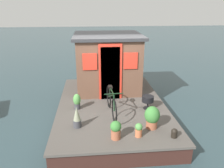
# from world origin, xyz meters

# --- Properties ---
(ground_plane) EXTENTS (60.00, 60.00, 0.00)m
(ground_plane) POSITION_xyz_m (0.00, 0.00, 0.00)
(ground_plane) COLOR #2D4247
(houseboat_deck) EXTENTS (4.90, 3.24, 0.49)m
(houseboat_deck) POSITION_xyz_m (0.00, 0.00, 0.24)
(houseboat_deck) COLOR #4C4742
(houseboat_deck) RESTS_ON ground_plane
(houseboat_cabin) EXTENTS (2.19, 2.31, 1.95)m
(houseboat_cabin) POSITION_xyz_m (1.34, 0.00, 1.47)
(houseboat_cabin) COLOR brown
(houseboat_cabin) RESTS_ON houseboat_deck
(bicycle) EXTENTS (1.61, 0.50, 0.79)m
(bicycle) POSITION_xyz_m (-0.74, 0.07, 0.85)
(bicycle) COLOR black
(bicycle) RESTS_ON houseboat_deck
(potted_plant_ivy) EXTENTS (0.25, 0.25, 0.44)m
(potted_plant_ivy) POSITION_xyz_m (-1.96, 0.08, 0.72)
(potted_plant_ivy) COLOR #935138
(potted_plant_ivy) RESTS_ON houseboat_deck
(potted_plant_sage) EXTENTS (0.21, 0.21, 0.56)m
(potted_plant_sage) POSITION_xyz_m (-1.35, 0.98, 0.75)
(potted_plant_sage) COLOR #38383D
(potted_plant_sage) RESTS_ON houseboat_deck
(potted_plant_geranium) EXTENTS (0.22, 0.22, 0.47)m
(potted_plant_geranium) POSITION_xyz_m (-0.31, 1.04, 0.73)
(potted_plant_geranium) COLOR #38383D
(potted_plant_geranium) RESTS_ON houseboat_deck
(potted_plant_mint) EXTENTS (0.38, 0.38, 0.58)m
(potted_plant_mint) POSITION_xyz_m (-1.57, -0.86, 0.79)
(potted_plant_mint) COLOR #935138
(potted_plant_mint) RESTS_ON houseboat_deck
(potted_plant_lavender) EXTENTS (0.17, 0.17, 0.34)m
(potted_plant_lavender) POSITION_xyz_m (-1.92, -0.46, 0.66)
(potted_plant_lavender) COLOR #B2603D
(potted_plant_lavender) RESTS_ON houseboat_deck
(charcoal_grill) EXTENTS (0.34, 0.34, 0.40)m
(charcoal_grill) POSITION_xyz_m (-0.50, -1.02, 0.78)
(charcoal_grill) COLOR black
(charcoal_grill) RESTS_ON houseboat_deck
(mooring_bollard) EXTENTS (0.15, 0.15, 0.22)m
(mooring_bollard) POSITION_xyz_m (-2.04, -1.27, 0.60)
(mooring_bollard) COLOR black
(mooring_bollard) RESTS_ON houseboat_deck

